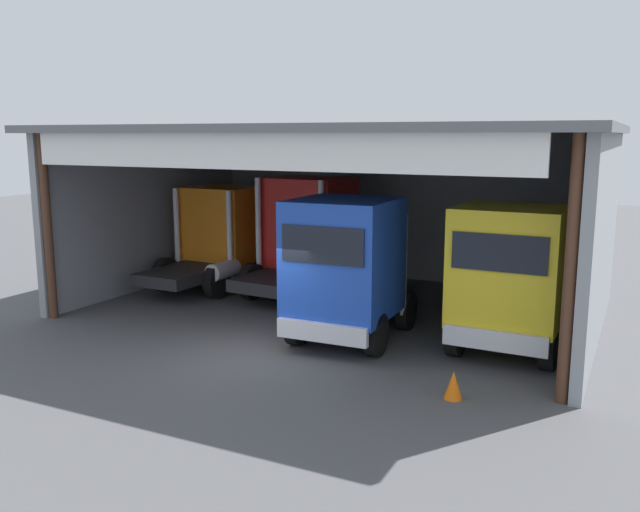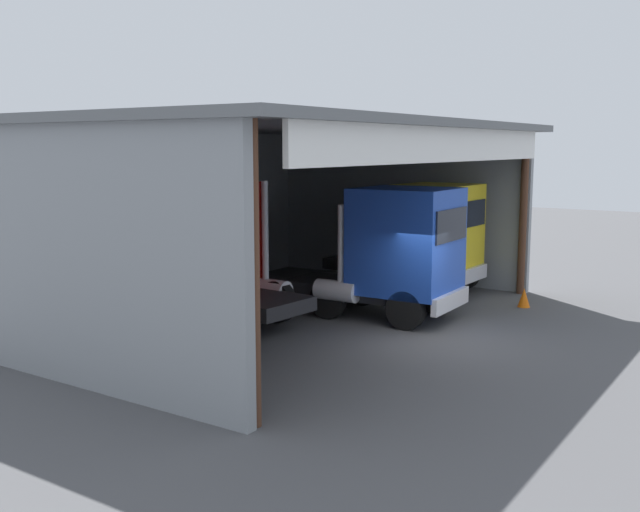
{
  "view_description": "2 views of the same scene",
  "coord_description": "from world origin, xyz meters",
  "px_view_note": "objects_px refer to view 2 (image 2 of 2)",
  "views": [
    {
      "loc": [
        7.89,
        -12.66,
        5.05
      ],
      "look_at": [
        0.0,
        3.34,
        1.78
      ],
      "focal_mm": 37.26,
      "sensor_mm": 36.0,
      "label": 1
    },
    {
      "loc": [
        -15.87,
        -7.29,
        4.65
      ],
      "look_at": [
        0.0,
        3.34,
        1.78
      ],
      "focal_mm": 41.07,
      "sensor_mm": 36.0,
      "label": 2
    }
  ],
  "objects_px": {
    "oil_drum": "(253,270)",
    "traffic_cone": "(524,298)",
    "truck_orange_yard_outside": "(115,276)",
    "tool_cart": "(37,321)",
    "truck_red_right_bay": "(210,250)",
    "truck_yellow_center_bay": "(427,237)",
    "truck_blue_center_right_bay": "(397,251)"
  },
  "relations": [
    {
      "from": "oil_drum",
      "to": "traffic_cone",
      "type": "xyz_separation_m",
      "value": [
        1.53,
        -8.9,
        -0.19
      ]
    },
    {
      "from": "truck_orange_yard_outside",
      "to": "tool_cart",
      "type": "distance_m",
      "value": 2.59
    },
    {
      "from": "truck_red_right_bay",
      "to": "traffic_cone",
      "type": "relative_size",
      "value": 7.89
    },
    {
      "from": "truck_yellow_center_bay",
      "to": "traffic_cone",
      "type": "height_order",
      "value": "truck_yellow_center_bay"
    },
    {
      "from": "truck_blue_center_right_bay",
      "to": "traffic_cone",
      "type": "xyz_separation_m",
      "value": [
        3.34,
        -2.43,
        -1.59
      ]
    },
    {
      "from": "truck_orange_yard_outside",
      "to": "tool_cart",
      "type": "bearing_deg",
      "value": 104.39
    },
    {
      "from": "oil_drum",
      "to": "traffic_cone",
      "type": "distance_m",
      "value": 9.03
    },
    {
      "from": "tool_cart",
      "to": "traffic_cone",
      "type": "height_order",
      "value": "tool_cart"
    },
    {
      "from": "truck_orange_yard_outside",
      "to": "oil_drum",
      "type": "distance_m",
      "value": 8.71
    },
    {
      "from": "truck_yellow_center_bay",
      "to": "truck_red_right_bay",
      "type": "bearing_deg",
      "value": -22.45
    },
    {
      "from": "truck_blue_center_right_bay",
      "to": "oil_drum",
      "type": "height_order",
      "value": "truck_blue_center_right_bay"
    },
    {
      "from": "truck_orange_yard_outside",
      "to": "tool_cart",
      "type": "xyz_separation_m",
      "value": [
        -0.52,
        2.22,
        -1.23
      ]
    },
    {
      "from": "truck_yellow_center_bay",
      "to": "traffic_cone",
      "type": "relative_size",
      "value": 9.06
    },
    {
      "from": "truck_yellow_center_bay",
      "to": "truck_blue_center_right_bay",
      "type": "bearing_deg",
      "value": 14.55
    },
    {
      "from": "oil_drum",
      "to": "traffic_cone",
      "type": "bearing_deg",
      "value": -80.25
    },
    {
      "from": "oil_drum",
      "to": "tool_cart",
      "type": "relative_size",
      "value": 0.95
    },
    {
      "from": "truck_red_right_bay",
      "to": "truck_blue_center_right_bay",
      "type": "height_order",
      "value": "truck_red_right_bay"
    },
    {
      "from": "truck_orange_yard_outside",
      "to": "traffic_cone",
      "type": "relative_size",
      "value": 8.92
    },
    {
      "from": "truck_blue_center_right_bay",
      "to": "oil_drum",
      "type": "bearing_deg",
      "value": -107.41
    },
    {
      "from": "truck_yellow_center_bay",
      "to": "oil_drum",
      "type": "relative_size",
      "value": 5.36
    },
    {
      "from": "truck_orange_yard_outside",
      "to": "truck_red_right_bay",
      "type": "relative_size",
      "value": 1.13
    },
    {
      "from": "truck_yellow_center_bay",
      "to": "oil_drum",
      "type": "xyz_separation_m",
      "value": [
        -1.92,
        5.57,
        -1.33
      ]
    },
    {
      "from": "traffic_cone",
      "to": "truck_orange_yard_outside",
      "type": "bearing_deg",
      "value": 147.23
    },
    {
      "from": "truck_orange_yard_outside",
      "to": "truck_red_right_bay",
      "type": "height_order",
      "value": "truck_red_right_bay"
    },
    {
      "from": "truck_red_right_bay",
      "to": "tool_cart",
      "type": "relative_size",
      "value": 4.42
    },
    {
      "from": "truck_red_right_bay",
      "to": "traffic_cone",
      "type": "height_order",
      "value": "truck_red_right_bay"
    },
    {
      "from": "truck_orange_yard_outside",
      "to": "truck_blue_center_right_bay",
      "type": "xyz_separation_m",
      "value": [
        6.39,
        -3.83,
        0.14
      ]
    },
    {
      "from": "truck_blue_center_right_bay",
      "to": "truck_red_right_bay",
      "type": "bearing_deg",
      "value": -52.73
    },
    {
      "from": "truck_blue_center_right_bay",
      "to": "oil_drum",
      "type": "distance_m",
      "value": 6.86
    },
    {
      "from": "truck_yellow_center_bay",
      "to": "tool_cart",
      "type": "xyz_separation_m",
      "value": [
        -10.64,
        5.15,
        -1.31
      ]
    },
    {
      "from": "truck_orange_yard_outside",
      "to": "traffic_cone",
      "type": "height_order",
      "value": "truck_orange_yard_outside"
    },
    {
      "from": "truck_yellow_center_bay",
      "to": "tool_cart",
      "type": "height_order",
      "value": "truck_yellow_center_bay"
    }
  ]
}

